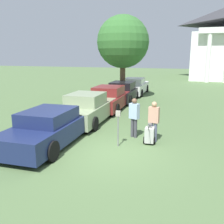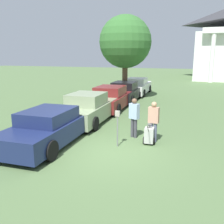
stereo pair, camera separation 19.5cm
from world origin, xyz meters
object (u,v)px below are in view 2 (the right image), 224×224
at_px(parked_car_sage, 88,109).
at_px(person_worker, 134,115).
at_px(equipment_cart, 149,135).
at_px(parked_car_maroon, 111,99).
at_px(parked_car_white, 137,87).
at_px(parked_car_navy, 51,127).
at_px(parked_car_black, 125,92).
at_px(parking_meter, 118,122).
at_px(person_supervisor, 154,119).

relative_size(parked_car_sage, person_worker, 2.78).
bearing_deg(equipment_cart, parked_car_maroon, 118.17).
relative_size(parked_car_sage, equipment_cart, 4.81).
xyz_separation_m(parked_car_maroon, equipment_cart, (3.79, -5.83, -0.31)).
relative_size(parked_car_white, equipment_cart, 5.22).
xyz_separation_m(parked_car_maroon, person_worker, (2.98, -5.19, 0.29)).
relative_size(parked_car_navy, parked_car_black, 1.10).
relative_size(parking_meter, equipment_cart, 1.44).
xyz_separation_m(parked_car_sage, equipment_cart, (3.79, -2.30, -0.33)).
xyz_separation_m(person_worker, person_supervisor, (0.90, -0.30, -0.02)).
xyz_separation_m(parked_car_navy, parked_car_black, (0.00, 10.18, 0.01)).
bearing_deg(person_supervisor, parked_car_white, -66.62).
bearing_deg(parked_car_maroon, person_worker, -62.73).
bearing_deg(parked_car_navy, person_supervisor, 19.00).
relative_size(parked_car_sage, parking_meter, 3.34).
height_order(parked_car_navy, parked_car_maroon, parked_car_maroon).
distance_m(parked_car_navy, equipment_cart, 3.98).
bearing_deg(parked_car_sage, parked_car_maroon, 87.42).
distance_m(parked_car_navy, parking_meter, 2.74).
xyz_separation_m(parked_car_sage, parking_meter, (2.67, -2.97, 0.28)).
distance_m(person_supervisor, equipment_cart, 0.67).
xyz_separation_m(parked_car_navy, person_supervisor, (3.88, 1.53, 0.29)).
height_order(person_worker, person_supervisor, person_worker).
height_order(parking_meter, equipment_cart, parking_meter).
distance_m(parked_car_navy, person_worker, 3.51).
height_order(parked_car_black, person_supervisor, person_supervisor).
bearing_deg(parked_car_black, parked_car_maroon, -92.58).
xyz_separation_m(parked_car_sage, parked_car_black, (0.00, 6.68, -0.03)).
bearing_deg(parked_car_sage, person_worker, -31.76).
bearing_deg(parked_car_white, parked_car_maroon, -92.58).
bearing_deg(parked_car_maroon, parked_car_sage, -92.58).
height_order(parked_car_maroon, person_supervisor, person_supervisor).
bearing_deg(person_supervisor, parking_meter, 45.69).
distance_m(parked_car_maroon, equipment_cart, 6.96).
bearing_deg(parking_meter, parked_car_sage, 131.94).
bearing_deg(equipment_cart, parked_car_black, 108.02).
relative_size(person_worker, equipment_cart, 1.73).
bearing_deg(parked_car_white, parking_meter, -81.36).
xyz_separation_m(parked_car_white, person_supervisor, (3.88, -12.44, 0.28)).
relative_size(parked_car_black, person_supervisor, 2.86).
height_order(parked_car_navy, parked_car_black, parked_car_black).
distance_m(parking_meter, person_worker, 1.34).
relative_size(person_worker, person_supervisor, 1.02).
relative_size(parked_car_maroon, equipment_cart, 5.09).
height_order(person_worker, equipment_cart, person_worker).
bearing_deg(parked_car_sage, parked_car_black, 87.42).
relative_size(parked_car_navy, person_worker, 3.08).
bearing_deg(parked_car_black, person_worker, -72.93).
distance_m(parked_car_sage, parking_meter, 4.00).
distance_m(parked_car_maroon, parked_car_white, 6.95).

